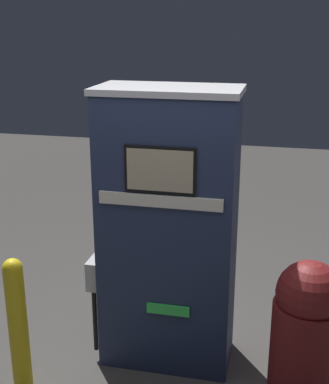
{
  "coord_description": "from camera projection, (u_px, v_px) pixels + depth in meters",
  "views": [
    {
      "loc": [
        0.7,
        -2.99,
        2.32
      ],
      "look_at": [
        0.0,
        0.12,
        1.27
      ],
      "focal_mm": 50.0,
      "sensor_mm": 36.0,
      "label": 1
    }
  ],
  "objects": [
    {
      "name": "safety_bollard",
      "position": [
        18.0,
        323.0,
        3.35
      ],
      "size": [
        0.12,
        0.12,
        0.93
      ],
      "color": "yellow",
      "rests_on": "ground_plane"
    },
    {
      "name": "trash_bin",
      "position": [
        306.0,
        337.0,
        3.19
      ],
      "size": [
        0.42,
        0.42,
        0.99
      ],
      "color": "maroon",
      "rests_on": "ground_plane"
    },
    {
      "name": "ground_plane",
      "position": [
        161.0,
        374.0,
        3.64
      ],
      "size": [
        14.0,
        14.0,
        0.0
      ],
      "primitive_type": "plane",
      "color": "#423F3D"
    },
    {
      "name": "gas_pump",
      "position": [
        168.0,
        231.0,
        3.56
      ],
      "size": [
        0.98,
        0.5,
        1.91
      ],
      "color": "#232D4C",
      "rests_on": "ground_plane"
    }
  ]
}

